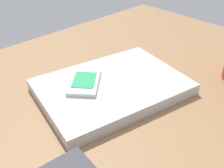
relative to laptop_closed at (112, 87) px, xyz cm
name	(u,v)px	position (x,y,z in cm)	size (l,w,h in cm)	color
desk_surface	(100,116)	(-6.23, -2.90, -2.76)	(120.00, 80.00, 3.00)	olive
laptop_closed	(112,87)	(0.00, 0.00, 0.00)	(30.56, 21.56, 2.51)	#B7BABC
cell_phone_on_laptop	(84,82)	(-4.60, 3.61, 1.72)	(11.37, 11.07, 1.00)	silver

